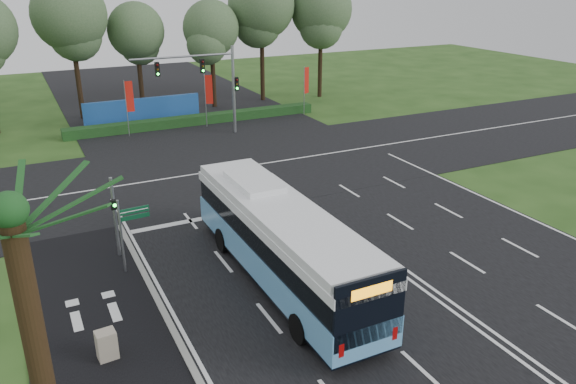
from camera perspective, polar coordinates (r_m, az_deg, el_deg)
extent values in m
plane|color=#254517|center=(28.53, 5.97, -4.30)|extent=(120.00, 120.00, 0.00)
cube|color=black|center=(28.52, 5.97, -4.27)|extent=(20.00, 120.00, 0.04)
cube|color=black|center=(38.40, -3.55, 2.71)|extent=(120.00, 14.00, 0.05)
cube|color=black|center=(22.33, -18.52, -13.27)|extent=(5.00, 18.00, 0.06)
cube|color=gray|center=(22.60, -12.42, -12.02)|extent=(0.25, 18.00, 0.12)
cube|color=#5B9ED3|center=(23.78, -0.72, -6.56)|extent=(2.75, 13.12, 1.20)
cube|color=black|center=(24.04, -0.72, -7.71)|extent=(2.72, 13.06, 0.33)
cube|color=black|center=(23.29, -0.74, -4.18)|extent=(2.64, 12.92, 1.04)
cube|color=white|center=(23.01, -0.75, -2.71)|extent=(2.75, 13.12, 0.38)
cube|color=white|center=(22.86, -0.75, -1.83)|extent=(2.69, 12.60, 0.38)
cube|color=white|center=(25.05, -3.47, 1.07)|extent=(1.75, 3.28, 0.27)
cube|color=black|center=(18.37, 8.30, -11.86)|extent=(2.65, 0.12, 2.41)
cube|color=orange|center=(17.94, 8.50, -9.87)|extent=(1.53, 0.06, 0.38)
cylinder|color=black|center=(26.69, -6.71, -4.88)|extent=(0.31, 1.14, 1.14)
cylinder|color=black|center=(27.55, -1.67, -3.85)|extent=(0.31, 1.14, 1.14)
cylinder|color=black|center=(20.44, 1.15, -13.71)|extent=(0.31, 1.14, 1.14)
cylinder|color=black|center=(21.55, 7.36, -11.85)|extent=(0.31, 1.14, 1.14)
cylinder|color=gray|center=(26.64, -17.14, -2.53)|extent=(0.16, 0.16, 3.89)
cube|color=black|center=(26.20, -17.24, -1.23)|extent=(0.31, 0.20, 0.44)
sphere|color=#19F233|center=(26.11, -17.20, -1.30)|extent=(0.16, 0.16, 0.16)
cylinder|color=gray|center=(25.18, -16.54, -4.44)|extent=(0.10, 0.10, 3.45)
cube|color=#0B3F23|center=(24.86, -15.38, -1.81)|extent=(1.29, 0.14, 0.26)
cube|color=#0B3F23|center=(24.98, -15.31, -2.45)|extent=(1.29, 0.14, 0.19)
cube|color=white|center=(24.83, -15.36, -1.84)|extent=(1.20, 0.09, 0.03)
cube|color=#A49884|center=(20.63, -17.94, -14.61)|extent=(0.70, 0.60, 1.09)
cylinder|color=gray|center=(46.53, -16.07, 8.11)|extent=(0.07, 0.07, 4.52)
cube|color=red|center=(46.41, -15.79, 9.31)|extent=(0.60, 0.08, 2.41)
cylinder|color=gray|center=(48.19, -8.37, 9.14)|extent=(0.07, 0.07, 4.51)
cube|color=red|center=(48.00, -8.03, 10.27)|extent=(0.58, 0.23, 2.40)
cylinder|color=gray|center=(52.04, 1.66, 10.21)|extent=(0.07, 0.07, 4.42)
cube|color=red|center=(52.12, 1.90, 11.27)|extent=(0.56, 0.26, 2.36)
cylinder|color=#382614|center=(16.15, -24.35, -13.48)|extent=(0.60, 0.60, 7.20)
sphere|color=#1C4F1E|center=(14.52, -26.49, -1.63)|extent=(0.90, 0.90, 0.90)
cylinder|color=gray|center=(45.87, -5.54, 10.24)|extent=(0.24, 0.24, 7.00)
cylinder|color=gray|center=(44.15, -10.65, 13.36)|extent=(8.00, 0.16, 0.16)
cube|color=black|center=(44.70, -8.70, 12.54)|extent=(0.32, 0.28, 1.05)
cube|color=black|center=(43.77, -13.14, 12.05)|extent=(0.32, 0.28, 1.05)
cube|color=black|center=(45.87, -5.27, 10.89)|extent=(0.32, 0.28, 1.05)
cube|color=black|center=(49.61, -9.27, 7.24)|extent=(22.00, 1.20, 0.80)
cube|color=#1B4B97|center=(50.85, -14.52, 8.00)|extent=(10.00, 0.30, 2.20)
cylinder|color=black|center=(53.60, -20.65, 11.46)|extent=(0.44, 0.44, 8.55)
sphere|color=#3A5733|center=(53.09, -21.33, 16.46)|extent=(6.30, 6.30, 6.30)
cylinder|color=black|center=(55.56, -14.81, 11.60)|extent=(0.44, 0.44, 6.99)
sphere|color=#3A5733|center=(55.07, -15.20, 15.55)|extent=(5.15, 5.15, 5.15)
cylinder|color=black|center=(55.51, -7.63, 12.15)|extent=(0.44, 0.44, 7.08)
sphere|color=#3A5733|center=(55.03, -7.84, 16.17)|extent=(5.22, 5.22, 5.22)
cylinder|color=black|center=(58.03, -2.64, 13.60)|extent=(0.44, 0.44, 8.88)
sphere|color=#3A5733|center=(57.56, -2.73, 18.44)|extent=(6.54, 6.54, 6.54)
cylinder|color=black|center=(59.89, 3.30, 13.61)|extent=(0.44, 0.44, 8.41)
sphere|color=#3A5733|center=(59.44, 3.40, 18.05)|extent=(6.20, 6.20, 6.20)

